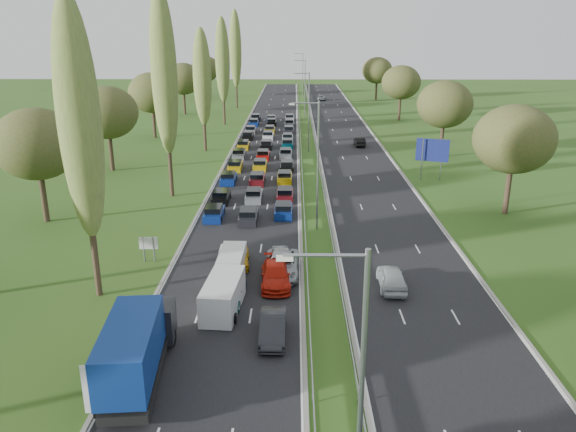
{
  "coord_description": "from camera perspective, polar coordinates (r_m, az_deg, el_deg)",
  "views": [
    {
      "loc": [
        2.37,
        -6.98,
        17.99
      ],
      "look_at": [
        1.78,
        42.41,
        1.5
      ],
      "focal_mm": 35.0,
      "sensor_mm": 36.0,
      "label": 1
    }
  ],
  "objects": [
    {
      "name": "traffic_queue_fill",
      "position": [
        86.26,
        -2.38,
        6.71
      ],
      "size": [
        8.87,
        68.2,
        0.8
      ],
      "color": "navy",
      "rests_on": "ground"
    },
    {
      "name": "woodland_right",
      "position": [
        77.45,
        17.16,
        10.01
      ],
      "size": [
        8.0,
        153.0,
        11.1
      ],
      "color": "#2D2116",
      "rests_on": "ground"
    },
    {
      "name": "woodland_left",
      "position": [
        74.47,
        -18.7,
        9.55
      ],
      "size": [
        8.0,
        166.0,
        11.1
      ],
      "color": "#2D2116",
      "rests_on": "ground"
    },
    {
      "name": "white_van_front",
      "position": [
        38.19,
        -6.58,
        -7.87
      ],
      "size": [
        2.15,
        5.48,
        2.2
      ],
      "rotation": [
        0.0,
        0.0,
        -0.08
      ],
      "color": "silver",
      "rests_on": "near_carriageway"
    },
    {
      "name": "far_car_1",
      "position": [
        92.22,
        7.28,
        7.53
      ],
      "size": [
        1.6,
        4.4,
        1.44
      ],
      "primitive_type": "imported",
      "rotation": [
        0.0,
        0.0,
        3.16
      ],
      "color": "black",
      "rests_on": "far_carriageway"
    },
    {
      "name": "central_reservation",
      "position": [
        91.19,
        2.02,
        7.42
      ],
      "size": [
        2.36,
        215.0,
        0.32
      ],
      "color": "gray",
      "rests_on": "ground"
    },
    {
      "name": "white_van_rear",
      "position": [
        43.55,
        -5.68,
        -4.65
      ],
      "size": [
        1.83,
        4.66,
        1.87
      ],
      "rotation": [
        0.0,
        0.0,
        -0.02
      ],
      "color": "silver",
      "rests_on": "near_carriageway"
    },
    {
      "name": "near_car_10",
      "position": [
        43.2,
        -0.66,
        -4.98
      ],
      "size": [
        2.79,
        5.74,
        1.57
      ],
      "primitive_type": "imported",
      "rotation": [
        0.0,
        0.0,
        -0.03
      ],
      "color": "#9DA1A6",
      "rests_on": "near_carriageway"
    },
    {
      "name": "near_car_8",
      "position": [
        45.11,
        -5.09,
        -4.07
      ],
      "size": [
        2.11,
        4.47,
        1.48
      ],
      "primitive_type": "imported",
      "rotation": [
        0.0,
        0.0,
        0.08
      ],
      "color": "#C7920D",
      "rests_on": "near_carriageway"
    },
    {
      "name": "near_car_12",
      "position": [
        44.26,
        -0.68,
        -4.43
      ],
      "size": [
        2.08,
        4.52,
        1.5
      ],
      "primitive_type": "imported",
      "rotation": [
        0.0,
        0.0,
        0.07
      ],
      "color": "silver",
      "rests_on": "near_carriageway"
    },
    {
      "name": "near_car_7",
      "position": [
        39.36,
        -6.08,
        -7.62
      ],
      "size": [
        2.36,
        5.18,
        1.47
      ],
      "primitive_type": "imported",
      "rotation": [
        0.0,
        0.0,
        -0.06
      ],
      "color": "#055155",
      "rests_on": "near_carriageway"
    },
    {
      "name": "lamp_columns",
      "position": [
        85.85,
        2.13,
        10.42
      ],
      "size": [
        0.18,
        140.18,
        12.0
      ],
      "color": "gray",
      "rests_on": "ground"
    },
    {
      "name": "ground",
      "position": [
        88.85,
        2.05,
        6.77
      ],
      "size": [
        260.0,
        260.0,
        0.0
      ],
      "primitive_type": "plane",
      "color": "#334C17",
      "rests_on": "ground"
    },
    {
      "name": "near_car_9",
      "position": [
        34.76,
        -1.56,
        -11.25
      ],
      "size": [
        1.57,
        4.5,
        1.48
      ],
      "primitive_type": "imported",
      "rotation": [
        0.0,
        0.0,
        0.0
      ],
      "color": "black",
      "rests_on": "near_carriageway"
    },
    {
      "name": "blue_lorry",
      "position": [
        31.54,
        -15.13,
        -12.77
      ],
      "size": [
        2.5,
        9.01,
        3.8
      ],
      "rotation": [
        0.0,
        0.0,
        0.09
      ],
      "color": "black",
      "rests_on": "near_carriageway"
    },
    {
      "name": "direction_sign",
      "position": [
        71.92,
        14.45,
        6.31
      ],
      "size": [
        3.82,
        1.39,
        5.2
      ],
      "color": "gray",
      "rests_on": "ground"
    },
    {
      "name": "near_carriageway",
      "position": [
        91.39,
        -2.25,
        7.1
      ],
      "size": [
        10.5,
        215.0,
        0.04
      ],
      "primitive_type": "cube",
      "color": "black",
      "rests_on": "ground"
    },
    {
      "name": "near_car_11",
      "position": [
        41.59,
        -1.26,
        -5.98
      ],
      "size": [
        2.37,
        5.36,
        1.53
      ],
      "primitive_type": "imported",
      "rotation": [
        0.0,
        0.0,
        0.04
      ],
      "color": "#B4190B",
      "rests_on": "near_carriageway"
    },
    {
      "name": "info_sign",
      "position": [
        46.73,
        -13.97,
        -2.95
      ],
      "size": [
        1.5,
        0.17,
        2.1
      ],
      "color": "gray",
      "rests_on": "ground"
    },
    {
      "name": "far_car_2",
      "position": [
        152.38,
        3.41,
        11.9
      ],
      "size": [
        2.22,
        4.71,
        1.3
      ],
      "primitive_type": "imported",
      "rotation": [
        0.0,
        0.0,
        3.13
      ],
      "color": "slate",
      "rests_on": "far_carriageway"
    },
    {
      "name": "poplar_row",
      "position": [
        76.62,
        -10.05,
        14.0
      ],
      "size": [
        2.8,
        127.8,
        22.44
      ],
      "color": "#2D2116",
      "rests_on": "ground"
    },
    {
      "name": "far_carriageway",
      "position": [
        91.7,
        6.27,
        7.04
      ],
      "size": [
        10.5,
        215.0,
        0.04
      ],
      "primitive_type": "cube",
      "color": "black",
      "rests_on": "ground"
    },
    {
      "name": "far_car_0",
      "position": [
        41.71,
        10.5,
        -6.19
      ],
      "size": [
        1.99,
        4.7,
        1.59
      ],
      "primitive_type": "imported",
      "rotation": [
        0.0,
        0.0,
        3.12
      ],
      "color": "#B0B7BA",
      "rests_on": "far_carriageway"
    }
  ]
}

